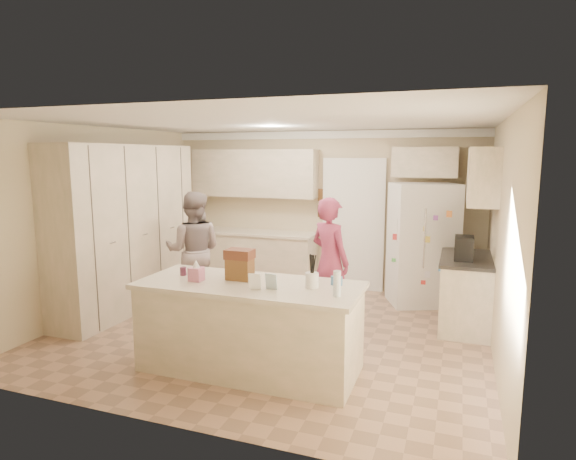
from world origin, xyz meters
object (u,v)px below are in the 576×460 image
(refrigerator, at_px, (422,244))
(tissue_box, at_px, (196,274))
(dollhouse_body, at_px, (240,269))
(teen_girl, at_px, (330,261))
(utensil_crock, at_px, (312,280))
(coffee_maker, at_px, (464,248))
(teen_boy, at_px, (194,251))
(island_base, at_px, (250,329))

(refrigerator, distance_m, tissue_box, 3.65)
(tissue_box, height_order, dollhouse_body, dollhouse_body)
(refrigerator, height_order, tissue_box, refrigerator)
(refrigerator, xyz_separation_m, teen_girl, (-1.07, -1.30, -0.06))
(utensil_crock, bearing_deg, coffee_maker, 52.88)
(coffee_maker, height_order, teen_girl, teen_girl)
(coffee_maker, xyz_separation_m, teen_boy, (-3.64, -0.30, -0.22))
(refrigerator, distance_m, teen_girl, 1.68)
(coffee_maker, height_order, island_base, coffee_maker)
(coffee_maker, xyz_separation_m, dollhouse_body, (-2.20, -1.80, -0.03))
(utensil_crock, xyz_separation_m, teen_girl, (-0.24, 1.58, -0.16))
(island_base, xyz_separation_m, utensil_crock, (0.65, 0.05, 0.56))
(coffee_maker, relative_size, utensil_crock, 2.00)
(dollhouse_body, bearing_deg, tissue_box, -153.43)
(tissue_box, distance_m, dollhouse_body, 0.45)
(dollhouse_body, distance_m, teen_boy, 2.09)
(island_base, relative_size, teen_girl, 1.31)
(teen_boy, bearing_deg, refrigerator, -176.07)
(utensil_crock, height_order, teen_girl, teen_girl)
(refrigerator, height_order, coffee_maker, refrigerator)
(teen_girl, bearing_deg, tissue_box, 90.82)
(island_base, bearing_deg, teen_girl, 75.79)
(utensil_crock, xyz_separation_m, dollhouse_body, (-0.80, 0.05, 0.04))
(coffee_maker, bearing_deg, teen_girl, -170.80)
(refrigerator, distance_m, dollhouse_body, 3.27)
(teen_boy, xyz_separation_m, teen_girl, (2.01, 0.03, -0.01))
(utensil_crock, distance_m, teen_girl, 1.61)
(refrigerator, xyz_separation_m, dollhouse_body, (-1.64, -2.83, 0.14))
(utensil_crock, xyz_separation_m, teen_boy, (-2.24, 1.55, -0.15))
(tissue_box, xyz_separation_m, teen_girl, (0.96, 1.73, -0.16))
(coffee_maker, relative_size, teen_girl, 0.18)
(teen_boy, distance_m, teen_girl, 2.01)
(island_base, distance_m, teen_boy, 2.30)
(utensil_crock, relative_size, teen_boy, 0.09)
(refrigerator, bearing_deg, dollhouse_body, -142.72)
(coffee_maker, relative_size, teen_boy, 0.18)
(tissue_box, bearing_deg, teen_boy, 121.52)
(island_base, relative_size, utensil_crock, 14.67)
(utensil_crock, relative_size, tissue_box, 1.07)
(teen_boy, relative_size, teen_girl, 1.01)
(teen_boy, height_order, teen_girl, teen_boy)
(teen_girl, bearing_deg, coffee_maker, -140.92)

